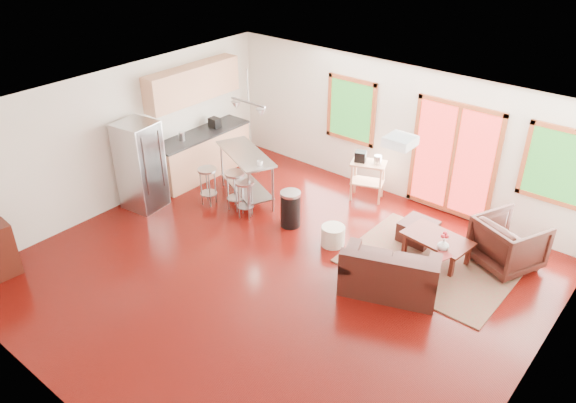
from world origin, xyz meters
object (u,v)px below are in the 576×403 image
Objects in this scene: kitchen_cart at (367,168)px; armchair at (509,241)px; ottoman at (418,231)px; coffee_table at (437,240)px; refrigerator at (141,166)px; rug at (430,263)px; island at (246,167)px; loveseat at (389,275)px.

armchair is at bearing -8.48° from kitchen_cart.
kitchen_cart is (-1.50, 0.69, 0.49)m from ottoman.
coffee_table is 0.61m from ottoman.
ottoman is 5.13m from refrigerator.
rug is 2.24× the size of coffee_table.
island is at bearing -175.93° from rug.
island is (-3.61, 0.75, 0.36)m from loveseat.
refrigerator is at bearing -136.96° from kitchen_cart.
rug is 1.55× the size of island.
loveseat is 4.98m from refrigerator.
kitchen_cart is at bearing 35.42° from refrigerator.
ottoman is (-1.42, -0.26, -0.28)m from armchair.
refrigerator reaches higher than ottoman.
kitchen_cart is at bearing 38.82° from island.
ottoman is at bearing 34.07° from armchair.
coffee_table is at bearing -32.40° from ottoman.
island is at bearing -173.28° from coffee_table.
coffee_table is at bearing 61.06° from loveseat.
armchair is 2.96m from kitchen_cart.
rug is at bearing -44.75° from ottoman.
loveseat reaches higher than coffee_table.
coffee_table is 2.25m from kitchen_cart.
loveseat is 2.88m from kitchen_cart.
loveseat is 1.64× the size of kitchen_cart.
ottoman is (-0.32, 1.51, -0.12)m from loveseat.
rug is at bearing -30.62° from kitchen_cart.
refrigerator is 1.03× the size of island.
loveseat is at bearing -99.70° from rug.
kitchen_cart reaches higher than loveseat.
rug is 3.85m from island.
refrigerator is 4.23m from kitchen_cart.
armchair is (0.93, 0.74, 0.45)m from rug.
ottoman is at bearing 12.91° from island.
ottoman reaches higher than rug.
loveseat is at bearing 0.35° from refrigerator.
refrigerator is (-4.59, -2.19, 0.66)m from ottoman.
coffee_table is 1.10m from armchair.
ottoman is at bearing 17.94° from refrigerator.
ottoman is at bearing 81.06° from loveseat.
armchair is at bearing 14.56° from refrigerator.
refrigerator reaches higher than loveseat.
coffee_table is at bearing 90.83° from rug.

